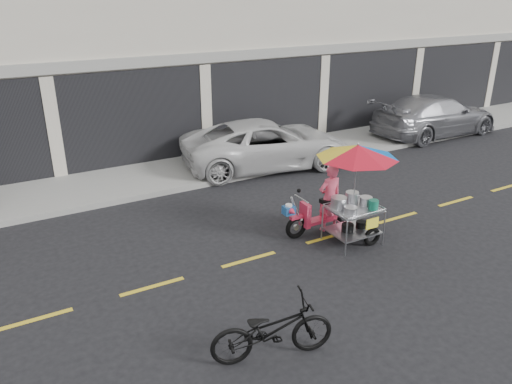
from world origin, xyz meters
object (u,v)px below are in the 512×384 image
silver_pickup (435,115)px  near_bicycle (272,330)px  food_vendor_rig (346,178)px  white_pickup (267,144)px

silver_pickup → near_bicycle: (-11.32, -7.35, -0.25)m
food_vendor_rig → white_pickup: bearing=79.8°
near_bicycle → food_vendor_rig: 4.27m
food_vendor_rig → near_bicycle: bearing=-142.0°
silver_pickup → near_bicycle: 13.49m
white_pickup → food_vendor_rig: size_ratio=2.32×
food_vendor_rig → silver_pickup: bearing=31.4°
silver_pickup → food_vendor_rig: bearing=120.7°
near_bicycle → food_vendor_rig: size_ratio=0.84×
white_pickup → food_vendor_rig: 4.93m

